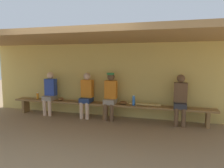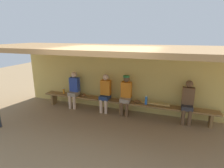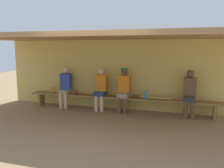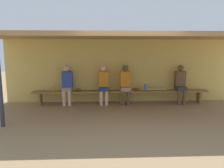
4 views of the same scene
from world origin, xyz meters
TOP-DOWN VIEW (x-y plane):
  - ground_plane at (0.00, 0.00)m, footprint 24.00×24.00m
  - back_wall at (0.00, 2.00)m, footprint 8.00×0.20m
  - dugout_roof at (0.00, 0.70)m, footprint 8.00×2.80m
  - support_post at (-3.11, -0.55)m, footprint 0.10×0.10m
  - bench at (0.00, 1.55)m, footprint 6.00×0.36m
  - player_in_blue at (0.15, 1.55)m, footprint 0.34×0.42m
  - player_near_post at (2.07, 1.55)m, footprint 0.34×0.42m
  - player_middle at (-0.59, 1.55)m, footprint 0.34×0.42m
  - player_in_white at (-1.83, 1.55)m, footprint 0.34×0.42m
  - water_bottle_orange at (-2.31, 1.59)m, footprint 0.07×0.07m
  - water_bottle_blue at (0.84, 1.51)m, footprint 0.08×0.08m
  - baseball_glove_tan at (-1.46, 1.57)m, footprint 0.20×0.26m
  - baseball_glove_dark_brown at (0.52, 1.56)m, footprint 0.26×0.20m
  - baseball_bat at (1.14, 1.55)m, footprint 0.87×0.10m

SIDE VIEW (x-z plane):
  - ground_plane at x=0.00m, z-range 0.00..0.00m
  - bench at x=0.00m, z-range 0.16..0.62m
  - baseball_bat at x=1.14m, z-range 0.46..0.53m
  - baseball_glove_tan at x=-1.46m, z-range 0.46..0.55m
  - baseball_glove_dark_brown at x=0.52m, z-range 0.46..0.55m
  - water_bottle_orange at x=-2.31m, z-range 0.45..0.66m
  - water_bottle_blue at x=0.84m, z-range 0.45..0.74m
  - player_near_post at x=2.07m, z-range 0.06..1.40m
  - player_middle at x=-0.59m, z-range 0.06..1.40m
  - player_in_white at x=-1.83m, z-range 0.06..1.40m
  - player_in_blue at x=0.15m, z-range 0.07..1.42m
  - back_wall at x=0.00m, z-range 0.00..2.20m
  - support_post at x=-3.11m, z-range 0.00..2.20m
  - dugout_roof at x=0.00m, z-range 2.20..2.32m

